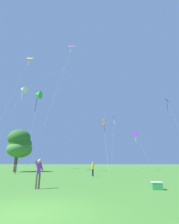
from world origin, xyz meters
TOP-DOWN VIEW (x-y plane):
  - ground_plane at (0.00, 0.00)m, footprint 400.00×400.00m
  - kite_orange_box at (1.72, 25.79)m, footprint 0.98×5.70m
  - kite_pink_low at (-5.40, 23.42)m, footprint 4.29×7.87m
  - kite_white_distant at (-21.78, 33.12)m, footprint 3.67×12.70m
  - kite_green_small at (-14.41, 28.03)m, footprint 3.61×7.13m
  - kite_teal_box at (4.31, 43.01)m, footprint 1.89×9.47m
  - kite_yellow_diamond at (-14.33, 21.90)m, footprint 1.56×8.32m
  - kite_purple_streamer at (10.77, 44.81)m, footprint 3.27×8.52m
  - kite_black_large at (21.57, 44.15)m, footprint 2.01×8.59m
  - person_child_small at (-10.96, 17.36)m, footprint 0.17×0.40m
  - person_in_blue_jacket at (0.60, 14.78)m, footprint 0.26×0.51m
  - person_with_spool at (-1.73, 4.78)m, footprint 0.51×0.38m
  - tree_left_oak at (-13.85, 22.31)m, footprint 4.44×4.43m
  - picnic_cooler at (5.44, 5.39)m, footprint 0.60×0.40m

SIDE VIEW (x-z plane):
  - ground_plane at x=0.00m, z-range 0.00..0.00m
  - picnic_cooler at x=5.44m, z-range 0.00..0.44m
  - person_child_small at x=-10.96m, z-range 0.13..1.36m
  - person_in_blue_jacket at x=0.60m, z-range 0.16..1.79m
  - person_with_spool at x=-1.73m, z-range 0.18..1.92m
  - tree_left_oak at x=-13.85m, z-range 1.08..8.60m
  - kite_orange_box at x=1.72m, z-range 4.30..14.45m
  - kite_purple_streamer at x=10.77m, z-range 4.24..15.24m
  - kite_teal_box at x=4.31m, z-range 7.12..23.09m
  - kite_green_small at x=-14.41m, z-range 8.17..26.81m
  - kite_black_large at x=21.57m, z-range 8.73..30.32m
  - kite_white_distant at x=-21.78m, z-range 10.37..33.41m
  - kite_yellow_diamond at x=-14.33m, z-range 10.15..34.51m
  - kite_pink_low at x=-5.40m, z-range 11.82..39.78m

